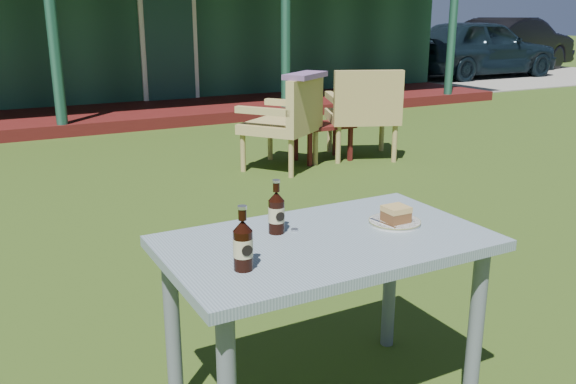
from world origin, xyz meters
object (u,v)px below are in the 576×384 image
car_near (479,48)px  armchair_left (288,118)px  car_far (512,44)px  side_table (323,129)px  cola_bottle_far (243,244)px  cola_bottle_near (276,212)px  plate (395,222)px  cafe_table (326,263)px  armchair_right (364,109)px  cake_slice (396,214)px

car_near → armchair_left: size_ratio=4.55×
car_far → side_table: car_far is taller
car_near → cola_bottle_far: bearing=131.9°
cola_bottle_near → side_table: bearing=56.0°
cola_bottle_near → plate: bearing=-15.9°
armchair_left → side_table: bearing=17.0°
cafe_table → cola_bottle_far: size_ratio=5.56×
plate → car_far: bearing=40.6°
cola_bottle_far → car_far: bearing=39.4°
cafe_table → car_near: bearing=42.7°
armchair_right → car_near: bearing=38.1°
cola_bottle_far → side_table: bearing=55.2°
armchair_left → plate: bearing=-112.0°
cafe_table → cola_bottle_far: (-0.39, -0.12, 0.19)m
cake_slice → cola_bottle_near: bearing=162.8°
cola_bottle_near → car_near: bearing=41.9°
cafe_table → cola_bottle_far: bearing=-163.1°
cafe_table → plate: bearing=1.4°
armchair_left → side_table: armchair_left is taller
plate → armchair_left: bearing=68.0°
side_table → cake_slice: bearing=-117.7°
car_far → cafe_table: bearing=117.9°
car_far → cafe_table: (-12.64, -10.58, -0.10)m
cafe_table → cola_bottle_near: size_ratio=5.80×
cola_bottle_far → armchair_right: size_ratio=0.22×
cafe_table → side_table: bearing=58.6°
armchair_left → armchair_right: armchair_right is taller
car_near → plate: car_near is taller
cola_bottle_near → armchair_left: cola_bottle_near is taller
cola_bottle_near → armchair_left: 3.87m
plate → side_table: plate is taller
cake_slice → car_near: bearing=43.6°
plate → cola_bottle_near: (-0.46, 0.13, 0.07)m
cafe_table → armchair_left: 3.92m
side_table → cafe_table: bearing=-121.4°
car_near → side_table: size_ratio=7.04×
cola_bottle_near → side_table: size_ratio=0.35×
armchair_right → armchair_left: bearing=-178.6°
car_near → side_table: bearing=125.9°
cola_bottle_near → cola_bottle_far: (-0.25, -0.26, 0.00)m
armchair_right → cake_slice: bearing=-123.6°
car_near → side_table: 10.03m
armchair_left → cola_bottle_near: bearing=-119.0°
car_near → cola_bottle_far: 14.46m
car_near → car_far: bearing=-66.0°
car_far → cafe_table: car_far is taller
car_far → plate: car_far is taller
cola_bottle_far → armchair_left: (2.12, 3.63, -0.29)m
car_near → car_far: 2.50m
cola_bottle_far → cola_bottle_near: bearing=45.4°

